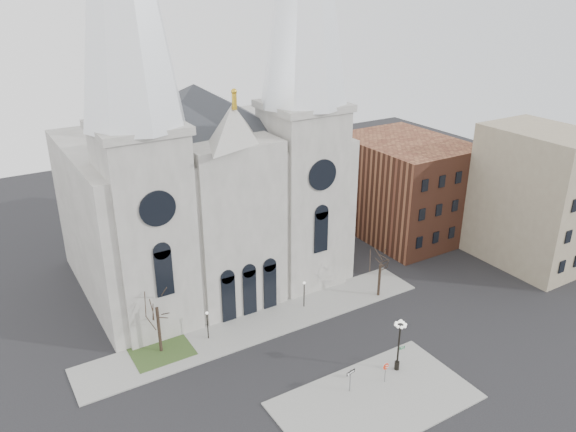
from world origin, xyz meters
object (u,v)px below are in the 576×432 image
stop_sign (386,368)px  one_way_sign (350,377)px  street_name_sign (399,353)px  globe_lamp (399,338)px

stop_sign → one_way_sign: 3.65m
stop_sign → street_name_sign: 3.28m
stop_sign → street_name_sign: bearing=46.6°
stop_sign → one_way_sign: (-3.59, 0.68, 0.03)m
stop_sign → globe_lamp: bearing=42.1°
stop_sign → globe_lamp: 3.08m
street_name_sign → stop_sign: bearing=-145.6°
stop_sign → globe_lamp: (2.21, 0.82, 1.98)m
globe_lamp → one_way_sign: (-5.80, -0.14, -1.95)m
one_way_sign → globe_lamp: bearing=-8.3°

